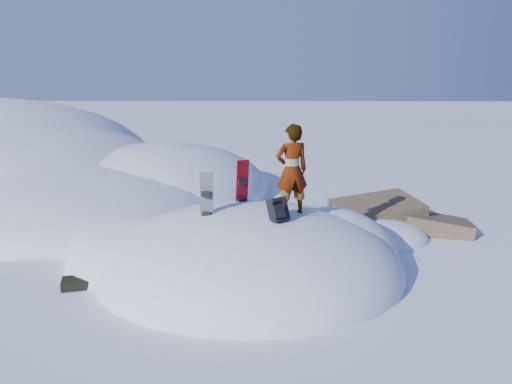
{
  "coord_description": "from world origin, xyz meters",
  "views": [
    {
      "loc": [
        0.37,
        -10.61,
        4.52
      ],
      "look_at": [
        0.14,
        0.3,
        1.79
      ],
      "focal_mm": 35.0,
      "sensor_mm": 36.0,
      "label": 1
    }
  ],
  "objects_px": {
    "snowboard_dark": "(206,206)",
    "person": "(292,170)",
    "backpack": "(278,210)",
    "snowboard_red": "(242,193)"
  },
  "relations": [
    {
      "from": "snowboard_dark",
      "to": "person",
      "type": "bearing_deg",
      "value": 9.61
    },
    {
      "from": "person",
      "to": "backpack",
      "type": "bearing_deg",
      "value": 46.19
    },
    {
      "from": "snowboard_dark",
      "to": "person",
      "type": "relative_size",
      "value": 0.75
    },
    {
      "from": "snowboard_dark",
      "to": "snowboard_red",
      "type": "bearing_deg",
      "value": 60.64
    },
    {
      "from": "snowboard_red",
      "to": "backpack",
      "type": "distance_m",
      "value": 1.74
    },
    {
      "from": "backpack",
      "to": "person",
      "type": "bearing_deg",
      "value": 29.21
    },
    {
      "from": "snowboard_red",
      "to": "snowboard_dark",
      "type": "bearing_deg",
      "value": -153.94
    },
    {
      "from": "snowboard_red",
      "to": "person",
      "type": "distance_m",
      "value": 1.63
    },
    {
      "from": "backpack",
      "to": "person",
      "type": "height_order",
      "value": "person"
    },
    {
      "from": "snowboard_dark",
      "to": "backpack",
      "type": "height_order",
      "value": "snowboard_dark"
    }
  ]
}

